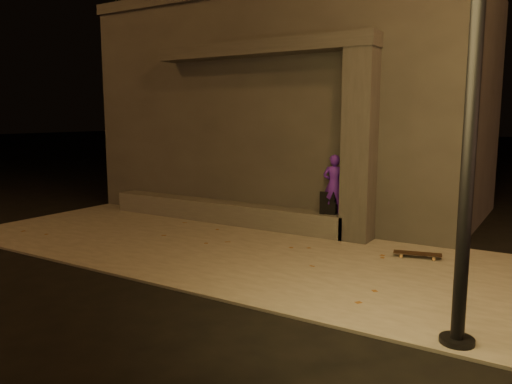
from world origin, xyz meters
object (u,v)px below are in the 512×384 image
Objects in this scene: backpack at (329,206)px; skateboard at (417,254)px; skateboarder at (334,185)px; column at (360,146)px.

backpack is 2.09m from skateboard.
skateboarder is 2.64× the size of backpack.
column is at bearing -9.56° from backpack.
column reaches higher than backpack.
skateboarder is 0.45m from backpack.
skateboarder is at bearing 180.00° from column.
backpack is at bearing -16.53° from skateboarder.
column is 0.91m from skateboarder.
skateboarder is 2.16m from skateboard.
column is at bearing 140.55° from skateboard.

